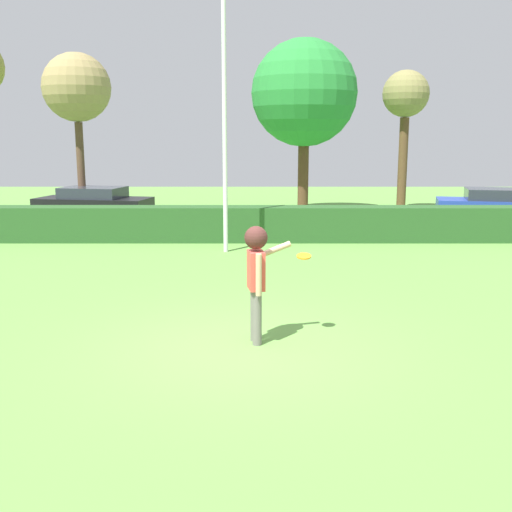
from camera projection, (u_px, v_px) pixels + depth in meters
name	position (u px, v px, depth m)	size (l,w,h in m)	color
ground_plane	(244.00, 348.00, 9.06)	(60.00, 60.00, 0.00)	#639B43
person	(257.00, 269.00, 9.06)	(0.72, 0.65, 1.79)	slate
frisbee	(304.00, 256.00, 9.31)	(0.22, 0.22, 0.07)	orange
lamppost	(224.00, 110.00, 15.95)	(0.24, 0.24, 6.93)	silver
hedge_row	(250.00, 224.00, 18.28)	(29.94, 0.90, 1.04)	#295425
parked_car_black	(94.00, 202.00, 22.82)	(4.45, 2.46, 1.25)	black
parked_car_blue	(497.00, 204.00, 22.11)	(4.48, 2.61, 1.25)	#263FA5
bare_elm_tree	(77.00, 89.00, 22.57)	(2.52, 2.52, 6.15)	brown
birch_tree	(406.00, 99.00, 24.75)	(1.88, 1.88, 5.76)	brown
willow_tree	(304.00, 94.00, 23.81)	(4.15, 4.15, 6.85)	brown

